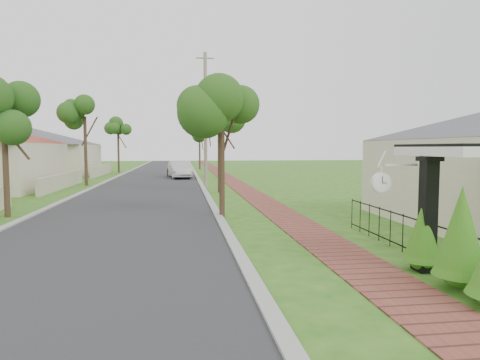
{
  "coord_description": "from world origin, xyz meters",
  "views": [
    {
      "loc": [
        -0.76,
        -9.58,
        2.7
      ],
      "look_at": [
        1.39,
        6.12,
        1.5
      ],
      "focal_mm": 32.0,
      "sensor_mm": 36.0,
      "label": 1
    }
  ],
  "objects": [
    {
      "name": "station_clock",
      "position": [
        3.68,
        -0.6,
        1.95
      ],
      "size": [
        1.08,
        0.13,
        0.65
      ],
      "color": "white",
      "rests_on": "ground"
    },
    {
      "name": "picket_fence",
      "position": [
        4.9,
        -0.0,
        0.53
      ],
      "size": [
        0.03,
        8.02,
        1.0
      ],
      "color": "black",
      "rests_on": "ground"
    },
    {
      "name": "porch_post",
      "position": [
        4.55,
        -1.0,
        1.12
      ],
      "size": [
        0.48,
        0.48,
        2.52
      ],
      "color": "black",
      "rests_on": "ground"
    },
    {
      "name": "near_tree",
      "position": [
        0.8,
        7.0,
        4.33
      ],
      "size": [
        2.12,
        2.12,
        5.43
      ],
      "color": "#382619",
      "rests_on": "ground"
    },
    {
      "name": "hedge_row",
      "position": [
        4.45,
        -2.38,
        0.88
      ],
      "size": [
        0.91,
        3.12,
        2.03
      ],
      "color": "#286414",
      "rests_on": "ground"
    },
    {
      "name": "utility_pole",
      "position": [
        0.9,
        20.0,
        4.64
      ],
      "size": [
        1.2,
        0.24,
        9.16
      ],
      "color": "gray",
      "rests_on": "ground"
    },
    {
      "name": "street_trees",
      "position": [
        -2.87,
        26.84,
        4.54
      ],
      "size": [
        10.7,
        37.65,
        5.89
      ],
      "color": "#382619",
      "rests_on": "ground"
    },
    {
      "name": "road",
      "position": [
        -3.0,
        20.0,
        0.0
      ],
      "size": [
        7.0,
        120.0,
        0.02
      ],
      "primitive_type": "cube",
      "color": "#28282B",
      "rests_on": "ground"
    },
    {
      "name": "parked_car_red",
      "position": [
        -1.0,
        29.53,
        0.78
      ],
      "size": [
        2.51,
        4.82,
        1.57
      ],
      "primitive_type": "imported",
      "rotation": [
        0.0,
        0.0,
        0.15
      ],
      "color": "#5A0D12",
      "rests_on": "ground"
    },
    {
      "name": "ground",
      "position": [
        0.0,
        0.0,
        0.0
      ],
      "size": [
        160.0,
        160.0,
        0.0
      ],
      "primitive_type": "plane",
      "color": "#2A6317",
      "rests_on": "ground"
    },
    {
      "name": "kerb_right",
      "position": [
        0.65,
        20.0,
        0.0
      ],
      "size": [
        0.3,
        120.0,
        0.1
      ],
      "primitive_type": "cube",
      "color": "#9E9E99",
      "rests_on": "ground"
    },
    {
      "name": "parked_car_white",
      "position": [
        -0.95,
        28.57,
        0.76
      ],
      "size": [
        2.24,
        4.79,
        1.52
      ],
      "primitive_type": "imported",
      "rotation": [
        0.0,
        0.0,
        0.14
      ],
      "color": "silver",
      "rests_on": "ground"
    },
    {
      "name": "kerb_left",
      "position": [
        -6.65,
        20.0,
        0.0
      ],
      "size": [
        0.3,
        120.0,
        0.1
      ],
      "primitive_type": "cube",
      "color": "#9E9E99",
      "rests_on": "ground"
    },
    {
      "name": "far_house_grey",
      "position": [
        -14.97,
        34.0,
        2.34
      ],
      "size": [
        15.56,
        15.56,
        4.6
      ],
      "color": "beige",
      "rests_on": "ground"
    },
    {
      "name": "sidewalk",
      "position": [
        3.25,
        20.0,
        0.0
      ],
      "size": [
        1.5,
        120.0,
        0.03
      ],
      "primitive_type": "cube",
      "color": "brown",
      "rests_on": "ground"
    }
  ]
}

